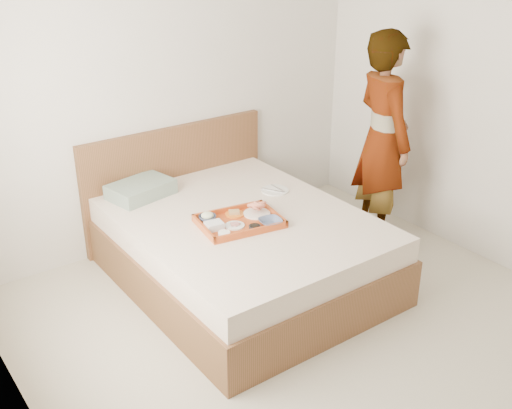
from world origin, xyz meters
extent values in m
cube|color=beige|center=(0.00, 0.00, 0.00)|extent=(3.50, 4.00, 0.01)
cube|color=silver|center=(0.00, 2.00, 1.30)|extent=(3.50, 0.01, 2.60)
cube|color=silver|center=(-1.75, 0.00, 1.30)|extent=(0.01, 4.00, 2.60)
cube|color=brown|center=(-0.02, 1.00, 0.27)|extent=(1.65, 2.00, 0.53)
cube|color=brown|center=(-0.02, 1.97, 0.47)|extent=(1.65, 0.06, 0.95)
cube|color=gray|center=(-0.44, 1.76, 0.59)|extent=(0.52, 0.41, 0.11)
cube|color=#AC4F22|center=(-0.10, 0.91, 0.56)|extent=(0.62, 0.49, 0.05)
cylinder|color=white|center=(0.07, 0.94, 0.55)|extent=(0.22, 0.22, 0.01)
imported|color=#17204C|center=(0.05, 0.76, 0.56)|extent=(0.18, 0.18, 0.04)
cylinder|color=black|center=(-0.08, 0.76, 0.56)|extent=(0.09, 0.09, 0.03)
cylinder|color=white|center=(-0.16, 0.88, 0.55)|extent=(0.16, 0.16, 0.01)
cylinder|color=orange|center=(-0.06, 1.03, 0.55)|extent=(0.16, 0.16, 0.01)
imported|color=#17204C|center=(-0.27, 1.07, 0.56)|extent=(0.14, 0.14, 0.04)
cube|color=silver|center=(-0.30, 0.93, 0.57)|extent=(0.13, 0.11, 0.05)
cylinder|color=white|center=(-0.30, 0.80, 0.56)|extent=(0.09, 0.09, 0.03)
cylinder|color=white|center=(0.45, 1.23, 0.54)|extent=(0.25, 0.25, 0.01)
imported|color=white|center=(1.31, 0.93, 0.87)|extent=(0.57, 0.72, 1.74)
camera|label=1|loc=(-2.28, -2.28, 2.47)|focal=43.37mm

